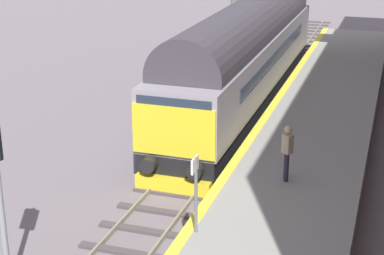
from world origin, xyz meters
name	(u,v)px	position (x,y,z in m)	size (l,w,h in m)	color
ground_plane	(190,173)	(0.00, 0.00, 0.00)	(140.00, 140.00, 0.00)	slate
track_main	(190,171)	(0.00, 0.00, 0.05)	(2.50, 60.00, 0.15)	gray
station_platform	(298,173)	(3.60, 0.00, 0.50)	(4.00, 44.00, 1.01)	gray
diesel_locomotive	(245,52)	(0.00, 7.50, 2.48)	(2.74, 18.58, 4.68)	black
platform_number_sign	(195,183)	(1.95, -5.43, 2.29)	(0.10, 0.44, 1.93)	slate
waiting_passenger	(287,148)	(3.48, -1.74, 1.99)	(0.41, 0.50, 1.64)	#262737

